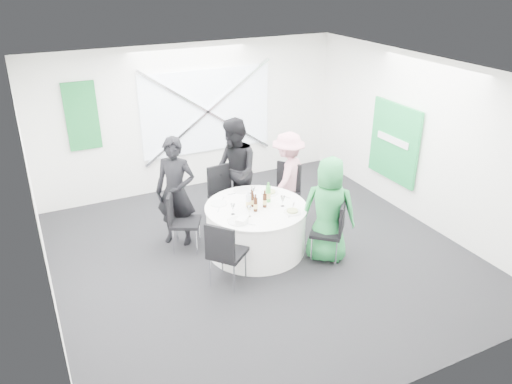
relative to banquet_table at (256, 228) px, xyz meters
name	(u,v)px	position (x,y,z in m)	size (l,w,h in m)	color
floor	(262,255)	(0.00, -0.20, -0.38)	(6.00, 6.00, 0.00)	black
ceiling	(263,74)	(0.00, -0.20, 2.42)	(6.00, 6.00, 0.00)	silver
wall_back	(192,118)	(0.00, 2.80, 1.02)	(6.00, 6.00, 0.00)	white
wall_front	(406,283)	(0.00, -3.20, 1.02)	(6.00, 6.00, 0.00)	white
wall_left	(37,215)	(-3.00, -0.20, 1.02)	(6.00, 6.00, 0.00)	white
wall_right	(422,141)	(3.00, -0.20, 1.02)	(6.00, 6.00, 0.00)	white
window_panel	(207,111)	(0.30, 2.76, 1.12)	(2.60, 0.03, 1.60)	white
window_brace_a	(208,112)	(0.30, 2.72, 1.12)	(0.05, 0.05, 3.16)	silver
window_brace_b	(208,112)	(0.30, 2.72, 1.12)	(0.05, 0.05, 3.16)	silver
green_banner	(82,116)	(-2.00, 2.75, 1.32)	(0.55, 0.04, 1.20)	#16702D
green_sign	(394,142)	(2.94, 0.40, 0.82)	(0.05, 1.20, 1.40)	green
banquet_table	(256,228)	(0.00, 0.00, 0.00)	(1.56, 1.56, 0.76)	white
chair_back	(223,191)	(-0.11, 1.04, 0.23)	(0.51, 0.52, 1.03)	black
chair_back_left	(179,217)	(-1.05, 0.54, 0.19)	(0.60, 0.59, 0.97)	black
chair_back_right	(286,188)	(0.90, 0.68, 0.22)	(0.65, 0.65, 1.02)	black
chair_front_right	(333,227)	(0.88, -0.79, 0.20)	(0.64, 0.63, 0.99)	black
chair_front_left	(224,250)	(-0.82, -0.69, 0.21)	(0.65, 0.65, 1.01)	black
person_man_back_left	(176,192)	(-1.01, 0.78, 0.50)	(0.64, 0.42, 1.77)	black
person_man_back	(235,172)	(0.12, 1.06, 0.53)	(0.89, 0.49, 1.82)	black
person_woman_pink	(288,176)	(0.99, 0.77, 0.40)	(1.00, 0.47, 1.55)	pink
person_woman_green	(329,210)	(0.85, -0.68, 0.44)	(0.80, 0.52, 1.63)	#258A42
plate_back	(242,190)	(0.04, 0.60, 0.39)	(0.27, 0.27, 0.01)	white
plate_back_left	(219,203)	(-0.47, 0.33, 0.39)	(0.26, 0.26, 0.01)	white
plate_back_right	(270,192)	(0.40, 0.33, 0.40)	(0.28, 0.28, 0.04)	white
plate_front_right	(292,211)	(0.39, -0.42, 0.40)	(0.26, 0.26, 0.04)	white
plate_front_left	(238,221)	(-0.45, -0.33, 0.39)	(0.30, 0.30, 0.01)	white
napkin	(242,220)	(-0.40, -0.37, 0.42)	(0.20, 0.13, 0.06)	white
beer_bottle_a	(252,201)	(-0.05, 0.02, 0.48)	(0.06, 0.06, 0.26)	#361809
beer_bottle_b	(252,199)	(-0.02, 0.10, 0.47)	(0.06, 0.06, 0.24)	#361809
beer_bottle_c	(265,201)	(0.11, -0.08, 0.48)	(0.06, 0.06, 0.27)	#361809
beer_bottle_d	(256,205)	(-0.08, -0.14, 0.49)	(0.06, 0.06, 0.28)	#361809
green_water_bottle	(268,194)	(0.24, 0.06, 0.51)	(0.08, 0.08, 0.32)	green
clear_water_bottle	(248,202)	(-0.15, -0.05, 0.50)	(0.08, 0.08, 0.31)	white
wine_glass_a	(269,190)	(0.32, 0.20, 0.50)	(0.07, 0.07, 0.17)	white
wine_glass_b	(249,209)	(-0.24, -0.26, 0.50)	(0.07, 0.07, 0.17)	white
wine_glass_c	(283,199)	(0.36, -0.17, 0.50)	(0.07, 0.07, 0.17)	white
wine_glass_d	(253,190)	(0.10, 0.32, 0.50)	(0.07, 0.07, 0.17)	white
wine_glass_e	(233,207)	(-0.42, -0.08, 0.50)	(0.07, 0.07, 0.17)	white
fork_a	(286,197)	(0.57, 0.08, 0.38)	(0.01, 0.15, 0.01)	silver
knife_a	(267,191)	(0.40, 0.41, 0.38)	(0.01, 0.15, 0.01)	silver
fork_b	(254,190)	(0.22, 0.53, 0.38)	(0.01, 0.15, 0.01)	silver
knife_b	(232,194)	(-0.16, 0.55, 0.38)	(0.01, 0.15, 0.01)	silver
fork_c	(290,215)	(0.31, -0.49, 0.38)	(0.01, 0.15, 0.01)	silver
knife_c	(293,205)	(0.54, -0.21, 0.38)	(0.01, 0.15, 0.01)	silver
fork_d	(223,199)	(-0.35, 0.45, 0.38)	(0.01, 0.15, 0.01)	silver
knife_d	(219,210)	(-0.56, 0.13, 0.38)	(0.01, 0.15, 0.01)	silver
fork_e	(232,220)	(-0.52, -0.26, 0.38)	(0.01, 0.15, 0.01)	silver
knife_e	(251,224)	(-0.31, -0.48, 0.38)	(0.01, 0.15, 0.01)	silver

